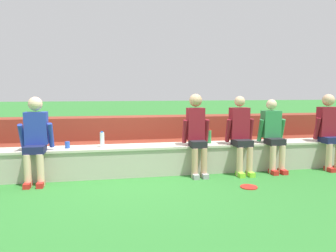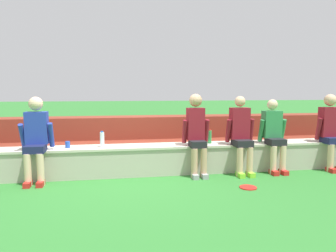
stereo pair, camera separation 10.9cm
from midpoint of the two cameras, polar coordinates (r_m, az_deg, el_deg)
name	(u,v)px [view 2 (the right image)]	position (r m, az deg, el deg)	size (l,w,h in m)	color
ground_plane	(133,178)	(5.58, -5.86, -9.31)	(80.00, 80.00, 0.00)	#2D752D
stone_seating_wall	(132,159)	(5.75, -6.05, -5.98)	(8.79, 0.53, 0.52)	#B7AF9E
brick_bleachers	(129,143)	(6.85, -6.67, -3.01)	(10.52, 1.25, 0.94)	maroon
person_left_of_center	(36,136)	(5.57, -22.24, -1.74)	(0.53, 0.56, 1.41)	beige
person_center	(196,132)	(5.63, 5.72, -1.01)	(0.48, 0.54, 1.45)	tan
person_right_of_center	(241,133)	(5.86, 13.58, -1.24)	(0.52, 0.53, 1.41)	#DBAD89
person_far_right	(274,133)	(6.19, 19.04, -1.29)	(0.52, 0.53, 1.35)	beige
person_rightmost_edge	(331,129)	(6.77, 27.74, -0.49)	(0.53, 0.49, 1.44)	#DBAD89
water_bottle_near_left	(102,139)	(5.64, -11.27, -2.39)	(0.08, 0.08, 0.28)	silver
water_bottle_center_gap	(210,137)	(5.98, 8.04, -1.92)	(0.07, 0.07, 0.26)	green
plastic_cup_right_end	(68,145)	(5.71, -17.16, -3.23)	(0.08, 0.08, 0.11)	blue
frisbee	(248,187)	(5.17, 14.87, -10.68)	(0.27, 0.27, 0.02)	red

